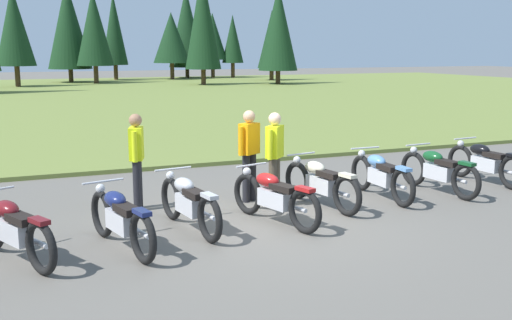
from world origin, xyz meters
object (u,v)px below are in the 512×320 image
at_px(rider_near_row_end, 137,156).
at_px(rider_checking_bike, 275,154).
at_px(rider_in_hivis_vest, 249,150).
at_px(motorcycle_british_green, 438,170).
at_px(motorcycle_navy, 121,219).
at_px(motorcycle_black, 485,162).
at_px(motorcycle_silver, 189,202).
at_px(motorcycle_sky_blue, 381,175).
at_px(motorcycle_maroon, 14,229).
at_px(motorcycle_red, 274,196).
at_px(motorcycle_cream, 321,182).

distance_m(rider_near_row_end, rider_checking_bike, 2.38).
bearing_deg(rider_checking_bike, rider_in_hivis_vest, 118.32).
bearing_deg(motorcycle_british_green, rider_checking_bike, 175.80).
xyz_separation_m(motorcycle_navy, rider_checking_bike, (2.91, 1.30, 0.51)).
relative_size(motorcycle_navy, motorcycle_black, 0.98).
bearing_deg(motorcycle_black, motorcycle_silver, -172.59).
height_order(motorcycle_sky_blue, rider_near_row_end, rider_near_row_end).
relative_size(motorcycle_silver, rider_in_hivis_vest, 1.25).
xyz_separation_m(motorcycle_maroon, rider_in_hivis_vest, (4.01, 1.78, 0.51)).
height_order(motorcycle_black, rider_checking_bike, rider_checking_bike).
bearing_deg(motorcycle_black, motorcycle_red, -169.02).
distance_m(motorcycle_maroon, motorcycle_navy, 1.37).
bearing_deg(motorcycle_sky_blue, motorcycle_red, -163.38).
bearing_deg(rider_checking_bike, motorcycle_cream, -24.16).
relative_size(motorcycle_silver, rider_checking_bike, 1.25).
xyz_separation_m(motorcycle_british_green, motorcycle_black, (1.46, 0.31, 0.00)).
height_order(motorcycle_navy, motorcycle_british_green, same).
distance_m(motorcycle_maroon, rider_near_row_end, 2.87).
distance_m(motorcycle_navy, motorcycle_black, 7.86).
xyz_separation_m(motorcycle_cream, rider_in_hivis_vest, (-1.02, 0.84, 0.51)).
xyz_separation_m(motorcycle_navy, motorcycle_red, (2.48, 0.35, 0.00)).
relative_size(motorcycle_cream, motorcycle_black, 0.99).
xyz_separation_m(motorcycle_british_green, rider_in_hivis_vest, (-3.64, 0.76, 0.51)).
relative_size(motorcycle_silver, motorcycle_black, 1.00).
bearing_deg(motorcycle_silver, rider_in_hivis_vest, 40.79).
height_order(motorcycle_navy, rider_checking_bike, rider_checking_bike).
height_order(motorcycle_black, rider_near_row_end, rider_near_row_end).
bearing_deg(motorcycle_cream, rider_near_row_end, 160.91).
relative_size(motorcycle_silver, motorcycle_red, 1.02).
xyz_separation_m(motorcycle_black, rider_near_row_end, (-7.10, 0.65, 0.51)).
bearing_deg(motorcycle_silver, rider_checking_bike, 24.03).
height_order(motorcycle_maroon, motorcycle_silver, same).
distance_m(motorcycle_cream, motorcycle_british_green, 2.63).
distance_m(motorcycle_maroon, rider_in_hivis_vest, 4.42).
relative_size(motorcycle_maroon, motorcycle_red, 0.95).
bearing_deg(rider_near_row_end, rider_checking_bike, -17.36).
xyz_separation_m(motorcycle_navy, motorcycle_silver, (1.12, 0.50, 0.00)).
bearing_deg(motorcycle_maroon, motorcycle_red, 4.59).
bearing_deg(motorcycle_red, motorcycle_navy, -172.07).
relative_size(motorcycle_british_green, rider_in_hivis_vest, 1.26).
relative_size(motorcycle_cream, rider_in_hivis_vest, 1.25).
relative_size(motorcycle_sky_blue, rider_in_hivis_vest, 1.26).
height_order(motorcycle_navy, rider_in_hivis_vest, rider_in_hivis_vest).
bearing_deg(rider_checking_bike, motorcycle_red, -114.18).
bearing_deg(motorcycle_navy, rider_checking_bike, 24.08).
distance_m(motorcycle_navy, motorcycle_british_green, 6.37).
xyz_separation_m(motorcycle_british_green, rider_checking_bike, (-3.37, 0.25, 0.51)).
distance_m(motorcycle_red, rider_near_row_end, 2.54).
bearing_deg(motorcycle_navy, rider_near_row_end, 72.36).
bearing_deg(motorcycle_sky_blue, motorcycle_silver, -171.31).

